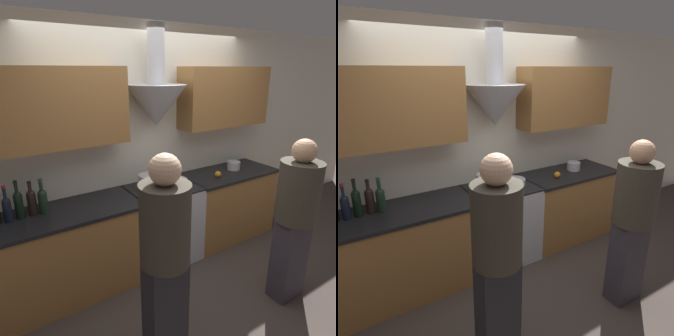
# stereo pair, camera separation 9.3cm
# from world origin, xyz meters

# --- Properties ---
(ground_plane) EXTENTS (12.00, 12.00, 0.00)m
(ground_plane) POSITION_xyz_m (0.00, 0.00, 0.00)
(ground_plane) COLOR #423833
(wall_back) EXTENTS (8.40, 0.64, 2.60)m
(wall_back) POSITION_xyz_m (-0.03, 0.62, 1.49)
(wall_back) COLOR silver
(wall_back) RESTS_ON ground_plane
(counter_left) EXTENTS (1.42, 0.62, 0.89)m
(counter_left) POSITION_xyz_m (-1.08, 0.36, 0.44)
(counter_left) COLOR #9E6B38
(counter_left) RESTS_ON ground_plane
(counter_right) EXTENTS (1.23, 0.62, 0.89)m
(counter_right) POSITION_xyz_m (0.98, 0.36, 0.44)
(counter_right) COLOR #9E6B38
(counter_right) RESTS_ON ground_plane
(stove_range) EXTENTS (0.75, 0.60, 0.89)m
(stove_range) POSITION_xyz_m (0.00, 0.36, 0.45)
(stove_range) COLOR silver
(stove_range) RESTS_ON ground_plane
(wine_bottle_2) EXTENTS (0.07, 0.07, 0.33)m
(wine_bottle_2) POSITION_xyz_m (-1.51, 0.41, 1.01)
(wine_bottle_2) COLOR black
(wine_bottle_2) RESTS_ON counter_left
(wine_bottle_3) EXTENTS (0.07, 0.07, 0.35)m
(wine_bottle_3) POSITION_xyz_m (-1.42, 0.43, 1.03)
(wine_bottle_3) COLOR black
(wine_bottle_3) RESTS_ON counter_left
(wine_bottle_4) EXTENTS (0.08, 0.08, 0.32)m
(wine_bottle_4) POSITION_xyz_m (-1.32, 0.44, 1.02)
(wine_bottle_4) COLOR black
(wine_bottle_4) RESTS_ON counter_left
(wine_bottle_5) EXTENTS (0.08, 0.08, 0.33)m
(wine_bottle_5) POSITION_xyz_m (-1.23, 0.42, 1.02)
(wine_bottle_5) COLOR black
(wine_bottle_5) RESTS_ON counter_left
(stock_pot) EXTENTS (0.23, 0.23, 0.18)m
(stock_pot) POSITION_xyz_m (-0.17, 0.36, 0.98)
(stock_pot) COLOR silver
(stock_pot) RESTS_ON stove_range
(mixing_bowl) EXTENTS (0.24, 0.24, 0.07)m
(mixing_bowl) POSITION_xyz_m (0.17, 0.34, 0.92)
(mixing_bowl) COLOR silver
(mixing_bowl) RESTS_ON stove_range
(orange_fruit) EXTENTS (0.08, 0.08, 0.08)m
(orange_fruit) POSITION_xyz_m (0.72, 0.27, 0.93)
(orange_fruit) COLOR orange
(orange_fruit) RESTS_ON counter_right
(saucepan) EXTENTS (0.16, 0.16, 0.11)m
(saucepan) POSITION_xyz_m (1.09, 0.38, 0.94)
(saucepan) COLOR silver
(saucepan) RESTS_ON counter_right
(person_foreground_left) EXTENTS (0.34, 0.34, 1.65)m
(person_foreground_left) POSITION_xyz_m (-0.71, -0.79, 0.91)
(person_foreground_left) COLOR #28282D
(person_foreground_left) RESTS_ON ground_plane
(person_foreground_right) EXTENTS (0.36, 0.36, 1.57)m
(person_foreground_right) POSITION_xyz_m (0.67, -0.82, 0.86)
(person_foreground_right) COLOR #38333D
(person_foreground_right) RESTS_ON ground_plane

